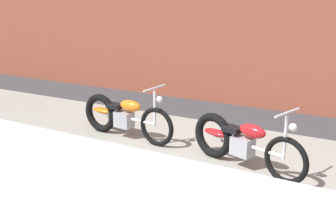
# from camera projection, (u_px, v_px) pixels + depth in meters

# --- Properties ---
(ground_plane) EXTENTS (80.00, 80.00, 0.00)m
(ground_plane) POSITION_uv_depth(u_px,v_px,m) (151.00, 204.00, 5.18)
(ground_plane) COLOR #38383A
(sidewalk_slab) EXTENTS (36.00, 3.50, 0.01)m
(sidewalk_slab) POSITION_uv_depth(u_px,v_px,m) (206.00, 156.00, 6.66)
(sidewalk_slab) COLOR gray
(sidewalk_slab) RESTS_ON ground
(motorcycle_orange) EXTENTS (2.00, 0.61, 1.03)m
(motorcycle_orange) POSITION_uv_depth(u_px,v_px,m) (121.00, 116.00, 7.47)
(motorcycle_orange) COLOR black
(motorcycle_orange) RESTS_ON ground
(motorcycle_red) EXTENTS (1.94, 0.85, 1.03)m
(motorcycle_red) POSITION_uv_depth(u_px,v_px,m) (238.00, 141.00, 6.20)
(motorcycle_red) COLOR black
(motorcycle_red) RESTS_ON ground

